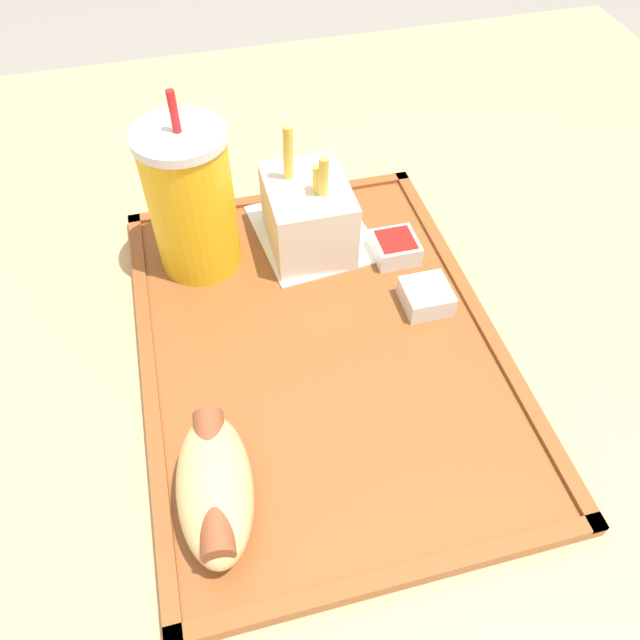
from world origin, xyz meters
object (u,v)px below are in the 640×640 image
object	(u,v)px
fries_carton	(308,215)
hot_dog_far	(215,486)
sauce_cup_mayo	(426,296)
sauce_cup_ketchup	(395,247)
soda_cup	(191,201)

from	to	relation	value
fries_carton	hot_dog_far	bearing A→B (deg)	153.11
hot_dog_far	fries_carton	xyz separation A→B (m)	(0.24, -0.12, 0.01)
hot_dog_far	sauce_cup_mayo	distance (m)	0.25
sauce_cup_ketchup	hot_dog_far	bearing A→B (deg)	136.11
fries_carton	soda_cup	bearing A→B (deg)	87.19
soda_cup	fries_carton	size ratio (longest dim) A/B	1.39
fries_carton	sauce_cup_ketchup	bearing A→B (deg)	-115.77
sauce_cup_mayo	hot_dog_far	bearing A→B (deg)	124.41
hot_dog_far	sauce_cup_mayo	xyz separation A→B (m)	(0.14, -0.21, -0.01)
sauce_cup_ketchup	soda_cup	bearing A→B (deg)	76.91
fries_carton	sauce_cup_mayo	size ratio (longest dim) A/B	3.06
hot_dog_far	sauce_cup_mayo	world-z (taller)	hot_dog_far
soda_cup	hot_dog_far	distance (m)	0.25
fries_carton	sauce_cup_ketchup	world-z (taller)	fries_carton
soda_cup	sauce_cup_mayo	xyz separation A→B (m)	(-0.11, -0.19, -0.06)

